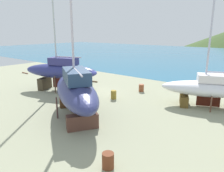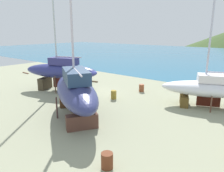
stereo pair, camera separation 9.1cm
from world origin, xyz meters
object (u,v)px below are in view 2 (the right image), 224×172
at_px(barrel_rust_mid, 107,161).
at_px(barrel_by_slipway, 142,88).
at_px(barrel_tipped_left, 114,95).
at_px(sailboat_large_starboard, 76,90).
at_px(barrel_blue_faded, 70,76).
at_px(sailboat_mid_port, 61,71).
at_px(sailboat_far_slipway, 210,88).

height_order(barrel_rust_mid, barrel_by_slipway, barrel_by_slipway).
distance_m(barrel_rust_mid, barrel_tipped_left, 11.23).
height_order(barrel_by_slipway, barrel_tipped_left, barrel_tipped_left).
relative_size(sailboat_large_starboard, barrel_tipped_left, 20.32).
bearing_deg(barrel_blue_faded, sailboat_mid_port, -48.14).
height_order(sailboat_mid_port, barrel_blue_faded, sailboat_mid_port).
relative_size(sailboat_far_slipway, sailboat_mid_port, 1.15).
xyz_separation_m(sailboat_far_slipway, barrel_rust_mid, (-1.33, -12.54, -1.31)).
distance_m(barrel_by_slipway, barrel_tipped_left, 4.19).
distance_m(sailboat_mid_port, barrel_blue_faded, 6.70).
distance_m(sailboat_far_slipway, barrel_tipped_left, 8.93).
xyz_separation_m(sailboat_mid_port, barrel_rust_mid, (13.40, -7.72, -1.84)).
xyz_separation_m(sailboat_large_starboard, barrel_by_slipway, (0.22, 9.52, -1.76)).
relative_size(barrel_rust_mid, barrel_by_slipway, 0.99).
relative_size(barrel_blue_faded, barrel_by_slipway, 0.95).
distance_m(sailboat_far_slipway, barrel_blue_faded, 19.06).
distance_m(sailboat_large_starboard, barrel_by_slipway, 9.69).
xyz_separation_m(sailboat_far_slipway, barrel_blue_faded, (-19.01, -0.02, -1.33)).
relative_size(sailboat_large_starboard, barrel_blue_faded, 22.42).
xyz_separation_m(barrel_rust_mid, barrel_tipped_left, (-6.76, 8.97, 0.02)).
bearing_deg(sailboat_large_starboard, sailboat_far_slipway, -97.67).
bearing_deg(sailboat_large_starboard, barrel_rust_mid, -177.27).
bearing_deg(barrel_by_slipway, barrel_rust_mid, -65.31).
bearing_deg(barrel_rust_mid, sailboat_large_starboard, 150.25).
height_order(sailboat_large_starboard, barrel_tipped_left, sailboat_large_starboard).
distance_m(sailboat_far_slipway, barrel_by_slipway, 7.48).
distance_m(barrel_blue_faded, barrel_tipped_left, 11.50).
bearing_deg(sailboat_far_slipway, barrel_blue_faded, -23.14).
bearing_deg(barrel_blue_faded, barrel_rust_mid, -35.28).
height_order(barrel_rust_mid, barrel_tipped_left, barrel_tipped_left).
distance_m(sailboat_large_starboard, barrel_blue_faded, 14.64).
relative_size(sailboat_far_slipway, barrel_tipped_left, 16.92).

